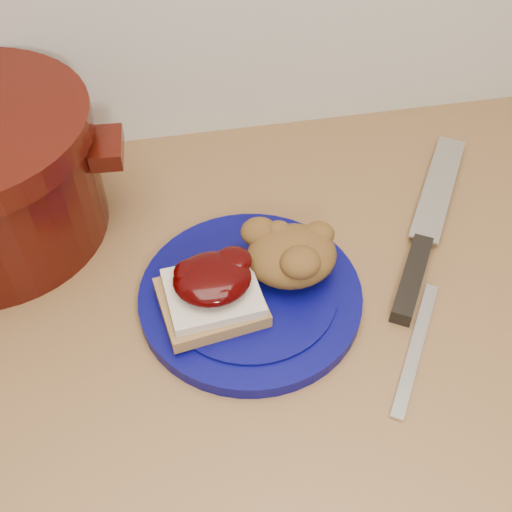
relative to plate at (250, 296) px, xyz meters
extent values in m
cube|color=beige|center=(-0.03, 0.01, -0.48)|extent=(4.00, 0.60, 0.86)
cylinder|color=#050550|center=(0.00, 0.00, 0.00)|extent=(0.25, 0.25, 0.02)
cube|color=olive|center=(-0.04, -0.02, 0.02)|extent=(0.12, 0.10, 0.02)
cube|color=beige|center=(-0.04, -0.01, 0.03)|extent=(0.10, 0.09, 0.01)
ellipsoid|color=black|center=(-0.04, -0.01, 0.05)|extent=(0.08, 0.08, 0.02)
ellipsoid|color=brown|center=(0.05, 0.02, 0.04)|extent=(0.10, 0.09, 0.05)
cube|color=black|center=(0.18, -0.01, 0.00)|extent=(0.08, 0.12, 0.02)
cube|color=silver|center=(0.27, 0.13, 0.00)|extent=(0.14, 0.19, 0.00)
cube|color=silver|center=(0.16, -0.09, 0.00)|extent=(0.10, 0.15, 0.00)
cube|color=#360A05|center=(-0.13, 0.16, 0.10)|extent=(0.04, 0.06, 0.02)
camera|label=1|loc=(-0.07, -0.43, 0.55)|focal=45.00mm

